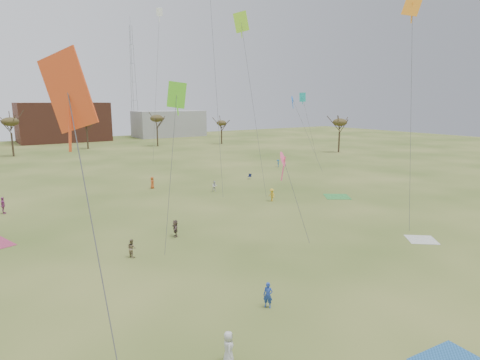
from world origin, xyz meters
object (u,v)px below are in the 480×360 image
flyer_near_right (268,295)px  camp_chair_right (249,178)px  radio_tower (133,81)px  flyer_near_left (228,348)px

flyer_near_right → camp_chair_right: bearing=107.9°
camp_chair_right → radio_tower: 92.54m
camp_chair_right → radio_tower: size_ratio=0.02×
camp_chair_right → flyer_near_left: bearing=-64.6°
flyer_near_left → camp_chair_right: bearing=-8.1°
flyer_near_left → flyer_near_right: bearing=-28.1°
flyer_near_left → flyer_near_right: flyer_near_left is taller
radio_tower → camp_chair_right: bearing=-98.0°
flyer_near_left → flyer_near_right: size_ratio=1.04×
flyer_near_left → radio_tower: 135.82m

